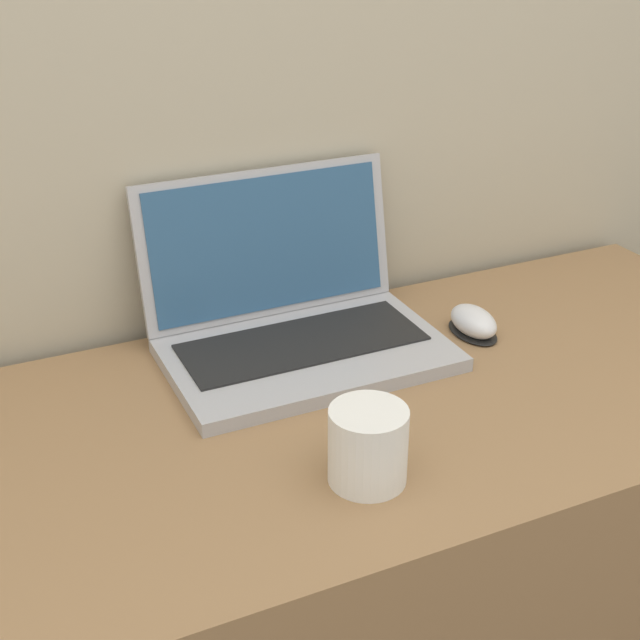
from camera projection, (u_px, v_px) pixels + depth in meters
desk at (318, 624)px, 1.29m from camera, size 1.47×0.58×0.73m
laptop at (293, 315)px, 1.26m from camera, size 0.39×0.29×0.23m
drink_cup at (368, 444)px, 0.98m from camera, size 0.09×0.09×0.09m
computer_mouse at (473, 323)px, 1.31m from camera, size 0.06×0.10×0.04m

